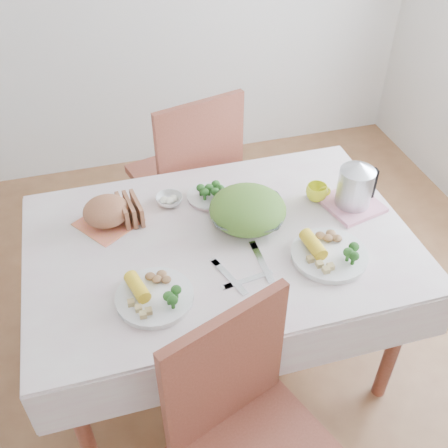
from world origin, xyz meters
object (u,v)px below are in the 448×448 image
object	(u,v)px
dining_table	(221,304)
yellow_mug	(317,193)
dinner_plate_left	(155,297)
dinner_plate_right	(329,255)
salad_bowl	(247,215)
electric_kettle	(356,183)
chair_far	(184,184)

from	to	relation	value
dining_table	yellow_mug	bearing A→B (deg)	16.17
dinner_plate_left	dinner_plate_right	xyz separation A→B (m)	(0.67, 0.03, 0.00)
dinner_plate_left	yellow_mug	xyz separation A→B (m)	(0.77, 0.37, 0.03)
dining_table	dinner_plate_left	bearing A→B (deg)	-141.86
salad_bowl	yellow_mug	world-z (taller)	same
dining_table	yellow_mug	xyz separation A→B (m)	(0.46, 0.13, 0.42)
dinner_plate_left	electric_kettle	world-z (taller)	electric_kettle
dining_table	dinner_plate_left	world-z (taller)	dinner_plate_left
dinner_plate_left	chair_far	bearing A→B (deg)	73.07
dinner_plate_right	electric_kettle	bearing A→B (deg)	49.65
chair_far	electric_kettle	size ratio (longest dim) A/B	5.16
dinner_plate_left	salad_bowl	bearing A→B (deg)	35.47
salad_bowl	dinner_plate_right	size ratio (longest dim) A/B	1.00
dining_table	chair_far	xyz separation A→B (m)	(0.01, 0.80, 0.09)
salad_bowl	dinner_plate_right	bearing A→B (deg)	-50.38
chair_far	dinner_plate_left	bearing A→B (deg)	58.31
dining_table	yellow_mug	size ratio (longest dim) A/B	15.18
electric_kettle	dinner_plate_left	bearing A→B (deg)	-158.48
chair_far	dinner_plate_left	xyz separation A→B (m)	(-0.31, -1.03, 0.31)
salad_bowl	electric_kettle	size ratio (longest dim) A/B	1.43
yellow_mug	chair_far	bearing A→B (deg)	124.35
dining_table	salad_bowl	bearing A→B (deg)	28.69
yellow_mug	electric_kettle	bearing A→B (deg)	-32.88
chair_far	yellow_mug	size ratio (longest dim) A/B	11.42
salad_bowl	dining_table	bearing A→B (deg)	-151.31
dining_table	dinner_plate_left	size ratio (longest dim) A/B	5.11
dining_table	chair_far	world-z (taller)	chair_far
dinner_plate_left	dining_table	bearing A→B (deg)	38.14
dinner_plate_right	yellow_mug	world-z (taller)	yellow_mug
chair_far	yellow_mug	world-z (taller)	chair_far
chair_far	dining_table	bearing A→B (deg)	74.44
dinner_plate_right	salad_bowl	bearing A→B (deg)	129.62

